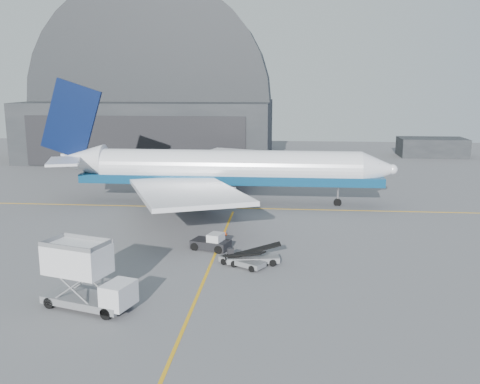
# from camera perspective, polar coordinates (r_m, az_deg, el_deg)

# --- Properties ---
(ground) EXTENTS (200.00, 200.00, 0.00)m
(ground) POSITION_cam_1_polar(r_m,az_deg,el_deg) (50.04, -2.85, -7.04)
(ground) COLOR #565659
(ground) RESTS_ON ground
(taxi_lines) EXTENTS (80.00, 42.12, 0.02)m
(taxi_lines) POSITION_cam_1_polar(r_m,az_deg,el_deg) (62.07, -1.24, -3.28)
(taxi_lines) COLOR gold
(taxi_lines) RESTS_ON ground
(hangar) EXTENTS (50.00, 28.30, 28.00)m
(hangar) POSITION_cam_1_polar(r_m,az_deg,el_deg) (115.65, -9.36, 8.34)
(hangar) COLOR black
(hangar) RESTS_ON ground
(distant_bldg_a) EXTENTS (14.00, 8.00, 4.00)m
(distant_bldg_a) POSITION_cam_1_polar(r_m,az_deg,el_deg) (124.02, 19.73, 3.60)
(distant_bldg_a) COLOR black
(distant_bldg_a) RESTS_ON ground
(airliner) EXTENTS (47.50, 46.06, 16.67)m
(airliner) POSITION_cam_1_polar(r_m,az_deg,el_deg) (71.04, -2.63, 2.47)
(airliner) COLOR white
(airliner) RESTS_ON ground
(catering_truck) EXTENTS (7.26, 4.39, 4.69)m
(catering_truck) POSITION_cam_1_polar(r_m,az_deg,el_deg) (40.33, -16.21, -8.65)
(catering_truck) COLOR slate
(catering_truck) RESTS_ON ground
(pushback_tug) EXTENTS (4.07, 3.06, 1.68)m
(pushback_tug) POSITION_cam_1_polar(r_m,az_deg,el_deg) (52.35, -3.03, -5.46)
(pushback_tug) COLOR black
(pushback_tug) RESTS_ON ground
(belt_loader_a) EXTENTS (5.11, 2.38, 1.91)m
(belt_loader_a) POSITION_cam_1_polar(r_m,az_deg,el_deg) (48.26, 1.30, -7.01)
(belt_loader_a) COLOR slate
(belt_loader_a) RESTS_ON ground
(belt_loader_b) EXTENTS (4.37, 3.47, 1.73)m
(belt_loader_b) POSITION_cam_1_polar(r_m,az_deg,el_deg) (47.72, 0.20, -7.30)
(belt_loader_b) COLOR slate
(belt_loader_b) RESTS_ON ground
(traffic_cone) EXTENTS (0.38, 0.38, 0.55)m
(traffic_cone) POSITION_cam_1_polar(r_m,az_deg,el_deg) (57.05, -1.59, -4.38)
(traffic_cone) COLOR #EB4507
(traffic_cone) RESTS_ON ground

